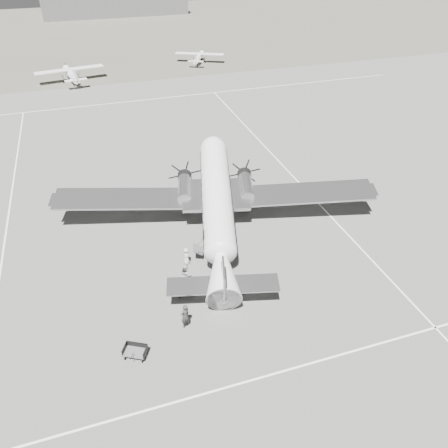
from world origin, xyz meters
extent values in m
plane|color=slate|center=(0.00, 0.00, 0.00)|extent=(260.00, 260.00, 0.00)
cube|color=white|center=(0.00, -14.00, 0.01)|extent=(60.00, 0.15, 0.01)
cube|color=white|center=(12.00, 0.00, 0.01)|extent=(0.15, 80.00, 0.01)
cube|color=white|center=(-18.00, 10.00, 0.01)|extent=(0.15, 60.00, 0.01)
cube|color=white|center=(0.00, 40.00, 0.01)|extent=(90.00, 0.15, 0.01)
cube|color=#575449|center=(0.00, 95.00, 0.00)|extent=(260.00, 90.00, 0.01)
cube|color=#5F5F5F|center=(5.00, 120.00, 3.00)|extent=(42.00, 14.00, 6.00)
imported|color=#313131|center=(-4.84, -8.35, 1.03)|extent=(0.89, 0.78, 2.06)
imported|color=#BBBBB8|center=(-3.74, -4.09, 0.97)|extent=(0.81, 1.00, 1.94)
imported|color=silver|center=(-3.11, -1.66, 0.78)|extent=(0.59, 0.82, 1.56)
camera|label=1|loc=(-8.85, -29.50, 23.81)|focal=35.00mm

